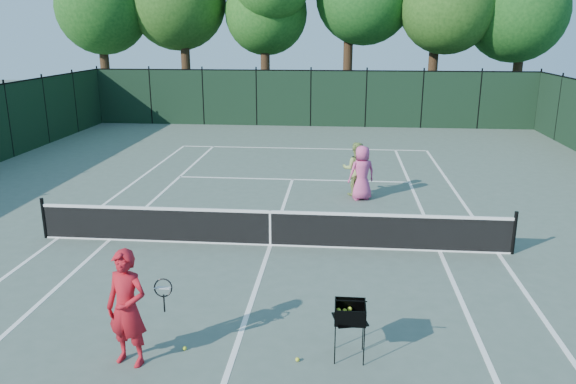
# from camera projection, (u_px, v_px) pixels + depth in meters

# --- Properties ---
(ground) EXTENTS (90.00, 90.00, 0.00)m
(ground) POSITION_uv_depth(u_px,v_px,m) (270.00, 245.00, 13.88)
(ground) COLOR #4B5C51
(ground) RESTS_ON ground
(sideline_doubles_left) EXTENTS (0.10, 23.77, 0.01)m
(sideline_doubles_left) POSITION_uv_depth(u_px,v_px,m) (58.00, 238.00, 14.37)
(sideline_doubles_left) COLOR white
(sideline_doubles_left) RESTS_ON ground
(sideline_doubles_right) EXTENTS (0.10, 23.77, 0.01)m
(sideline_doubles_right) POSITION_uv_depth(u_px,v_px,m) (498.00, 253.00, 13.39)
(sideline_doubles_right) COLOR white
(sideline_doubles_right) RESTS_ON ground
(sideline_singles_left) EXTENTS (0.10, 23.77, 0.01)m
(sideline_singles_left) POSITION_uv_depth(u_px,v_px,m) (110.00, 240.00, 14.25)
(sideline_singles_left) COLOR white
(sideline_singles_left) RESTS_ON ground
(sideline_singles_right) EXTENTS (0.10, 23.77, 0.01)m
(sideline_singles_right) POSITION_uv_depth(u_px,v_px,m) (440.00, 251.00, 13.51)
(sideline_singles_right) COLOR white
(sideline_singles_right) RESTS_ON ground
(baseline_far) EXTENTS (10.97, 0.10, 0.01)m
(baseline_far) POSITION_uv_depth(u_px,v_px,m) (303.00, 148.00, 25.24)
(baseline_far) COLOR white
(baseline_far) RESTS_ON ground
(service_line_far) EXTENTS (8.23, 0.10, 0.01)m
(service_line_far) POSITION_uv_depth(u_px,v_px,m) (292.00, 179.00, 20.00)
(service_line_far) COLOR white
(service_line_far) RESTS_ON ground
(center_service_line) EXTENTS (0.10, 12.80, 0.01)m
(center_service_line) POSITION_uv_depth(u_px,v_px,m) (270.00, 245.00, 13.88)
(center_service_line) COLOR white
(center_service_line) RESTS_ON ground
(tennis_net) EXTENTS (11.69, 0.09, 1.06)m
(tennis_net) POSITION_uv_depth(u_px,v_px,m) (270.00, 227.00, 13.75)
(tennis_net) COLOR black
(tennis_net) RESTS_ON ground
(fence_far) EXTENTS (24.00, 0.05, 3.00)m
(fence_far) POSITION_uv_depth(u_px,v_px,m) (311.00, 99.00, 30.68)
(fence_far) COLOR black
(fence_far) RESTS_ON ground
(coach) EXTENTS (1.07, 0.61, 1.92)m
(coach) POSITION_uv_depth(u_px,v_px,m) (127.00, 308.00, 8.74)
(coach) COLOR #AF141E
(coach) RESTS_ON ground
(player_pink) EXTENTS (0.98, 0.81, 1.72)m
(player_pink) POSITION_uv_depth(u_px,v_px,m) (362.00, 173.00, 17.43)
(player_pink) COLOR #CC4883
(player_pink) RESTS_ON ground
(player_green) EXTENTS (0.85, 0.67, 1.72)m
(player_green) POSITION_uv_depth(u_px,v_px,m) (356.00, 169.00, 17.90)
(player_green) COLOR #8AA753
(player_green) RESTS_ON ground
(ball_hopper) EXTENTS (0.60, 0.60, 0.95)m
(ball_hopper) POSITION_uv_depth(u_px,v_px,m) (350.00, 313.00, 8.94)
(ball_hopper) COLOR black
(ball_hopper) RESTS_ON ground
(loose_ball_near_cart) EXTENTS (0.07, 0.07, 0.07)m
(loose_ball_near_cart) POSITION_uv_depth(u_px,v_px,m) (298.00, 359.00, 9.02)
(loose_ball_near_cart) COLOR yellow
(loose_ball_near_cart) RESTS_ON ground
(loose_ball_midcourt) EXTENTS (0.07, 0.07, 0.07)m
(loose_ball_midcourt) POSITION_uv_depth(u_px,v_px,m) (185.00, 348.00, 9.34)
(loose_ball_midcourt) COLOR #D2E52F
(loose_ball_midcourt) RESTS_ON ground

